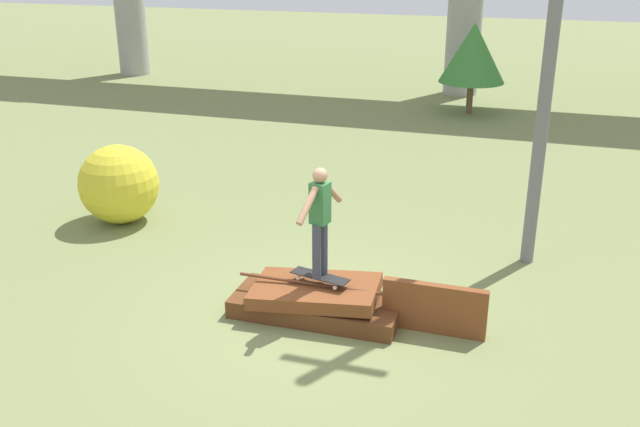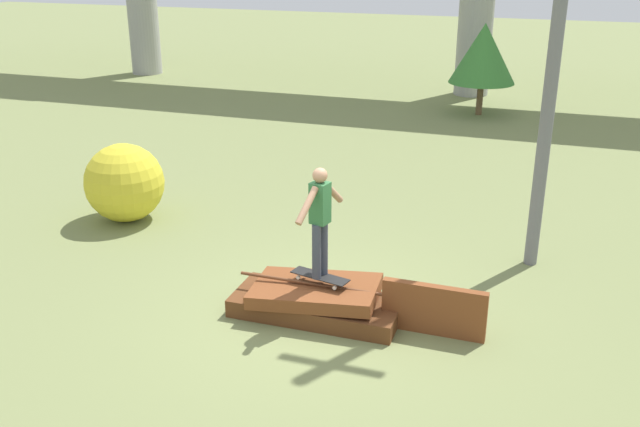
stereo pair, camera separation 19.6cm
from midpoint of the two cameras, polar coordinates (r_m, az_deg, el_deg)
ground_plane at (r=9.80m, az=0.28°, el=-8.07°), size 80.00×80.00×0.00m
scrap_pile at (r=9.71m, az=0.25°, el=-6.98°), size 2.28×1.12×0.48m
scrap_plank_loose at (r=9.34m, az=9.68°, el=-7.60°), size 1.35×0.13×0.68m
skateboard at (r=9.57m, az=0.59°, el=-5.07°), size 0.85×0.41×0.09m
skater at (r=9.21m, az=0.61°, el=-0.18°), size 0.33×1.07×1.51m
tree_behind_left at (r=21.05m, az=13.21°, el=12.36°), size 1.87×1.87×2.59m
bush_yellow_flowering at (r=13.16m, az=-14.96°, el=2.39°), size 1.41×1.41×1.41m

